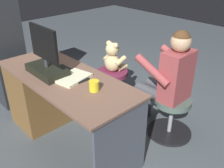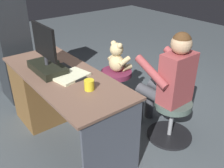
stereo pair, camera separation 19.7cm
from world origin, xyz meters
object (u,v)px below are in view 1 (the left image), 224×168
teddy_bear (113,58)px  office_chair_teddy (112,84)px  visitor_chair (171,114)px  tv_remote (40,63)px  desk (46,93)px  cup (94,86)px  keyboard (69,74)px  computer_mouse (53,64)px  person (169,76)px  monitor (46,62)px

teddy_bear → office_chair_teddy: bearing=90.0°
visitor_chair → teddy_bear: bearing=-1.3°
tv_remote → teddy_bear: (-0.14, -0.88, -0.15)m
desk → cup: (-0.79, -0.03, 0.39)m
keyboard → computer_mouse: (0.27, -0.00, 0.01)m
computer_mouse → office_chair_teddy: size_ratio=0.20×
cup → computer_mouse: bearing=-2.2°
tv_remote → person: size_ratio=0.13×
keyboard → teddy_bear: teddy_bear is taller
office_chair_teddy → teddy_bear: bearing=-90.0°
office_chair_teddy → desk: bearing=80.9°
desk → computer_mouse: computer_mouse is taller
computer_mouse → teddy_bear: size_ratio=0.26×
keyboard → tv_remote: (0.42, 0.06, -0.00)m
tv_remote → computer_mouse: bearing=-143.6°
teddy_bear → tv_remote: bearing=80.9°
computer_mouse → person: size_ratio=0.09×
desk → keyboard: keyboard is taller
desk → keyboard: size_ratio=3.62×
visitor_chair → person: bearing=-0.4°
visitor_chair → computer_mouse: bearing=41.4°
visitor_chair → person: (0.09, -0.00, 0.41)m
person → teddy_bear: bearing=-1.4°
office_chair_teddy → teddy_bear: 0.35m
computer_mouse → office_chair_teddy: 0.95m
desk → office_chair_teddy: 0.88m
tv_remote → person: 1.28m
cup → office_chair_teddy: size_ratio=0.18×
desk → teddy_bear: size_ratio=4.05×
visitor_chair → keyboard: bearing=51.8°
desk → monitor: bearing=163.2°
monitor → computer_mouse: monitor is taller
office_chair_teddy → computer_mouse: bearing=90.3°
desk → person: (-0.95, -0.85, 0.26)m
computer_mouse → person: (-0.81, -0.79, -0.10)m
computer_mouse → monitor: bearing=131.0°
cup → teddy_bear: (0.66, -0.83, -0.19)m
cup → office_chair_teddy: cup is taller
keyboard → cup: (-0.38, 0.02, 0.03)m
monitor → computer_mouse: (0.12, -0.13, -0.10)m
computer_mouse → person: bearing=-135.7°
computer_mouse → visitor_chair: 1.30m
monitor → tv_remote: 0.29m
computer_mouse → tv_remote: bearing=24.7°
office_chair_teddy → person: person is taller
tv_remote → office_chair_teddy: size_ratio=0.32×
teddy_bear → computer_mouse: bearing=90.3°
monitor → teddy_bear: 0.99m
desk → tv_remote: tv_remote is taller
office_chair_teddy → visitor_chair: size_ratio=1.01×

